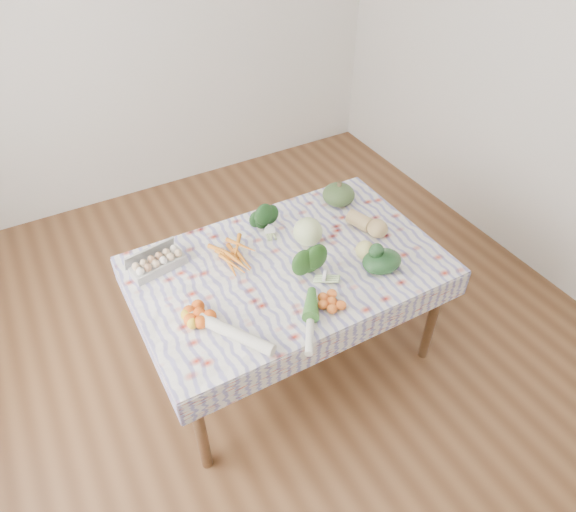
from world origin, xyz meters
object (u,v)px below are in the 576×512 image
at_px(kabocha_squash, 339,195).
at_px(butternut_squash, 368,223).
at_px(grapefruit, 365,250).
at_px(dining_table, 288,275).
at_px(cabbage, 308,232).
at_px(egg_carton, 158,264).

xyz_separation_m(kabocha_squash, butternut_squash, (-0.00, -0.31, -0.01)).
distance_m(kabocha_squash, grapefruit, 0.52).
xyz_separation_m(dining_table, cabbage, (0.18, 0.10, 0.17)).
height_order(dining_table, kabocha_squash, kabocha_squash).
xyz_separation_m(egg_carton, cabbage, (0.81, -0.20, 0.04)).
bearing_deg(butternut_squash, cabbage, 150.47).
distance_m(egg_carton, cabbage, 0.83).
bearing_deg(kabocha_squash, cabbage, -146.75).
height_order(dining_table, butternut_squash, butternut_squash).
distance_m(dining_table, grapefruit, 0.45).
height_order(kabocha_squash, grapefruit, kabocha_squash).
distance_m(egg_carton, kabocha_squash, 1.18).
relative_size(egg_carton, kabocha_squash, 1.46).
relative_size(egg_carton, butternut_squash, 1.17).
height_order(egg_carton, butternut_squash, butternut_squash).
xyz_separation_m(dining_table, kabocha_squash, (0.55, 0.34, 0.15)).
relative_size(dining_table, butternut_squash, 6.39).
relative_size(dining_table, grapefruit, 15.19).
bearing_deg(grapefruit, cabbage, 129.42).
relative_size(kabocha_squash, cabbage, 1.21).
bearing_deg(egg_carton, kabocha_squash, -8.01).
bearing_deg(butternut_squash, grapefruit, -147.89).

